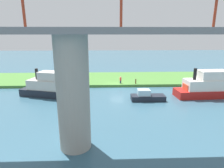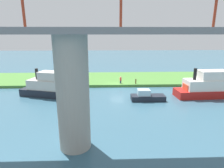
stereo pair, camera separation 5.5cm
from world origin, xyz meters
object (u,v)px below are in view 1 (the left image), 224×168
Objects in this scene: motorboat_red at (147,96)px; person_on_bank at (121,80)px; mooring_post at (136,81)px; skiff_small at (49,86)px; bridge_pylon at (73,95)px; motorboat_white at (206,86)px.

person_on_bank is at bearing -68.19° from motorboat_red.
mooring_post is (-2.90, 0.43, -0.23)m from person_on_bank.
person_on_bank is at bearing -154.50° from skiff_small.
motorboat_red is (-9.04, -12.01, -4.32)m from bridge_pylon.
bridge_pylon is 16.33m from skiff_small.
bridge_pylon is at bearing 66.77° from mooring_post.
bridge_pylon is at bearing 74.46° from person_on_bank.
mooring_post is at bearing -113.23° from bridge_pylon.
motorboat_red is (-3.36, 8.41, -0.59)m from person_on_bank.
bridge_pylon reaches higher than mooring_post.
motorboat_white is (-13.23, 6.98, 0.53)m from person_on_bank.
motorboat_white is at bearing -144.59° from bridge_pylon.
motorboat_red is (-0.46, 7.98, -0.36)m from mooring_post.
skiff_small is at bearing -9.74° from motorboat_red.
bridge_pylon is 10.57× the size of mooring_post.
motorboat_white is 1.81× the size of motorboat_red.
motorboat_red reaches higher than mooring_post.
motorboat_white reaches higher than mooring_post.
motorboat_white is (-18.91, -13.44, -3.20)m from bridge_pylon.
motorboat_white is 10.03m from motorboat_red.
motorboat_red is (9.86, 1.43, -1.12)m from motorboat_white.
person_on_bank is 2.94m from mooring_post.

